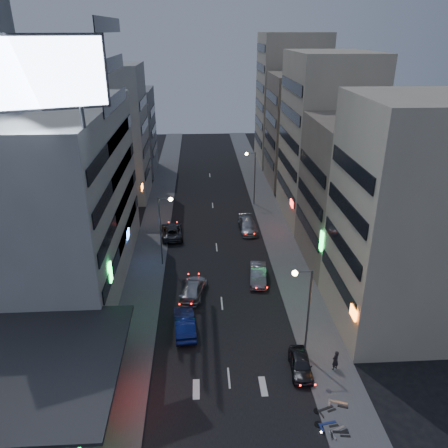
{
  "coord_description": "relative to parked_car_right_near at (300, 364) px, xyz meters",
  "views": [
    {
      "loc": [
        -1.87,
        -21.62,
        24.38
      ],
      "look_at": [
        0.61,
        20.79,
        5.43
      ],
      "focal_mm": 35.0,
      "sensor_mm": 36.0,
      "label": 1
    }
  ],
  "objects": [
    {
      "name": "road_car_blue",
      "position": [
        -9.1,
        5.51,
        0.15
      ],
      "size": [
        2.17,
        5.13,
        1.65
      ],
      "primitive_type": "imported",
      "rotation": [
        0.0,
        0.0,
        3.23
      ],
      "color": "navy",
      "rests_on": "ground"
    },
    {
      "name": "sidewalk_left",
      "position": [
        -13.6,
        25.56,
        -0.62
      ],
      "size": [
        4.0,
        120.0,
        0.12
      ],
      "primitive_type": "cube",
      "color": "#4C4C4F",
      "rests_on": "ground"
    },
    {
      "name": "white_building",
      "position": [
        -22.6,
        15.56,
        8.32
      ],
      "size": [
        14.0,
        24.0,
        18.0
      ],
      "primitive_type": "cube",
      "color": "#AAAAA5",
      "rests_on": "ground"
    },
    {
      "name": "far_right_a",
      "position": [
        9.9,
        45.56,
        8.32
      ],
      "size": [
        11.0,
        12.0,
        18.0
      ],
      "primitive_type": "cube",
      "color": "gray",
      "rests_on": "ground"
    },
    {
      "name": "street_lamp_left",
      "position": [
        -11.5,
        17.56,
        4.69
      ],
      "size": [
        1.6,
        0.44,
        8.02
      ],
      "color": "#595B60",
      "rests_on": "sidewalk_left"
    },
    {
      "name": "scooter_silver_b",
      "position": [
        2.68,
        -3.51,
        0.06
      ],
      "size": [
        1.33,
        2.12,
        1.23
      ],
      "primitive_type": null,
      "rotation": [
        0.0,
        0.0,
        1.22
      ],
      "color": "#ABAEB3",
      "rests_on": "sidewalk_right"
    },
    {
      "name": "street_lamp_right_near",
      "position": [
        0.3,
        1.56,
        4.69
      ],
      "size": [
        1.6,
        0.44,
        8.02
      ],
      "color": "#595B60",
      "rests_on": "sidewalk_right"
    },
    {
      "name": "shophouse_mid",
      "position": [
        9.9,
        17.56,
        7.32
      ],
      "size": [
        11.0,
        12.0,
        16.0
      ],
      "primitive_type": "cube",
      "color": "gray",
      "rests_on": "ground"
    },
    {
      "name": "scooter_silver_a",
      "position": [
        1.78,
        -5.33,
        0.0
      ],
      "size": [
        1.23,
        1.92,
        1.12
      ],
      "primitive_type": null,
      "rotation": [
        0.0,
        0.0,
        1.95
      ],
      "color": "#BABBC2",
      "rests_on": "sidewalk_right"
    },
    {
      "name": "shophouse_near",
      "position": [
        9.4,
        6.06,
        9.32
      ],
      "size": [
        10.0,
        11.0,
        20.0
      ],
      "primitive_type": "cube",
      "color": "#BEB095",
      "rests_on": "ground"
    },
    {
      "name": "road_car_silver",
      "position": [
        -8.34,
        11.22,
        0.08
      ],
      "size": [
        3.12,
        5.54,
        1.51
      ],
      "primitive_type": "imported",
      "rotation": [
        0.0,
        0.0,
        2.94
      ],
      "color": "#A5A7AD",
      "rests_on": "ground"
    },
    {
      "name": "food_court",
      "position": [
        -19.5,
        -2.44,
        1.31
      ],
      "size": [
        11.0,
        13.0,
        3.88
      ],
      "color": "#BEB095",
      "rests_on": "ground"
    },
    {
      "name": "sidewalk_right",
      "position": [
        2.4,
        25.56,
        -0.62
      ],
      "size": [
        4.0,
        120.0,
        0.12
      ],
      "primitive_type": "cube",
      "color": "#4C4C4F",
      "rests_on": "ground"
    },
    {
      "name": "scooter_blue",
      "position": [
        1.35,
        -4.92,
        0.01
      ],
      "size": [
        0.9,
        1.93,
        1.13
      ],
      "primitive_type": null,
      "rotation": [
        0.0,
        0.0,
        1.73
      ],
      "color": "navy",
      "rests_on": "sidewalk_right"
    },
    {
      "name": "scooter_black_a",
      "position": [
        1.99,
        -5.85,
        0.0
      ],
      "size": [
        0.84,
        1.9,
        1.12
      ],
      "primitive_type": null,
      "rotation": [
        0.0,
        0.0,
        1.44
      ],
      "color": "black",
      "rests_on": "sidewalk_right"
    },
    {
      "name": "shophouse_far",
      "position": [
        9.4,
        30.56,
        10.32
      ],
      "size": [
        10.0,
        14.0,
        22.0
      ],
      "primitive_type": "cube",
      "color": "#BEB095",
      "rests_on": "ground"
    },
    {
      "name": "parked_car_right_far",
      "position": [
        -1.3,
        26.12,
        0.1
      ],
      "size": [
        2.45,
        5.45,
        1.55
      ],
      "primitive_type": "imported",
      "rotation": [
        0.0,
        0.0,
        0.05
      ],
      "color": "#A2A5AA",
      "rests_on": "ground"
    },
    {
      "name": "parked_car_right_near",
      "position": [
        0.0,
        0.0,
        0.0
      ],
      "size": [
        1.84,
        4.07,
        1.36
      ],
      "primitive_type": "imported",
      "rotation": [
        0.0,
        0.0,
        -0.06
      ],
      "color": "#2A2A30",
      "rests_on": "ground"
    },
    {
      "name": "street_lamp_right_far",
      "position": [
        0.3,
        35.56,
        4.69
      ],
      "size": [
        1.6,
        0.44,
        8.02
      ],
      "color": "#595B60",
      "rests_on": "sidewalk_right"
    },
    {
      "name": "far_left_b",
      "position": [
        -21.6,
        53.56,
        6.82
      ],
      "size": [
        12.0,
        10.0,
        15.0
      ],
      "primitive_type": "cube",
      "color": "gray",
      "rests_on": "ground"
    },
    {
      "name": "parked_car_right_mid",
      "position": [
        -1.55,
        13.52,
        0.1
      ],
      "size": [
        2.2,
        4.89,
        1.56
      ],
      "primitive_type": "imported",
      "rotation": [
        0.0,
        0.0,
        -0.12
      ],
      "color": "gray",
      "rests_on": "ground"
    },
    {
      "name": "far_left_a",
      "position": [
        -21.1,
        40.56,
        9.32
      ],
      "size": [
        11.0,
        10.0,
        20.0
      ],
      "primitive_type": "cube",
      "color": "#AAAAA5",
      "rests_on": "ground"
    },
    {
      "name": "person",
      "position": [
        2.7,
        -0.08,
        0.3
      ],
      "size": [
        0.75,
        0.67,
        1.72
      ],
      "primitive_type": "imported",
      "rotation": [
        0.0,
        0.0,
        3.67
      ],
      "color": "black",
      "rests_on": "sidewalk_right"
    },
    {
      "name": "ground",
      "position": [
        -5.6,
        -4.44,
        -0.68
      ],
      "size": [
        180.0,
        180.0,
        0.0
      ],
      "primitive_type": "plane",
      "color": "black",
      "rests_on": "ground"
    },
    {
      "name": "parked_car_left",
      "position": [
        -11.2,
        24.91,
        0.1
      ],
      "size": [
        3.04,
        5.79,
        1.55
      ],
      "primitive_type": "imported",
      "rotation": [
        0.0,
        0.0,
        3.23
      ],
      "color": "#29292E",
      "rests_on": "ground"
    },
    {
      "name": "scooter_black_b",
      "position": [
        1.51,
        -3.6,
        0.0
      ],
      "size": [
        1.18,
        1.93,
        1.12
      ],
      "primitive_type": null,
      "rotation": [
        0.0,
        0.0,
        1.9
      ],
      "color": "black",
      "rests_on": "sidewalk_right"
    },
    {
      "name": "far_right_b",
      "position": [
        10.4,
        59.56,
        11.32
      ],
      "size": [
        12.0,
        12.0,
        24.0
      ],
      "primitive_type": "cube",
      "color": "#BEB095",
      "rests_on": "ground"
    },
    {
      "name": "billboard",
      "position": [
        -18.59,
        5.53,
        20.98
      ],
      "size": [
        9.52,
        3.75,
        6.2
      ],
      "rotation": [
        0.0,
        0.0,
        0.35
      ],
      "color": "#595B60",
      "rests_on": "white_building"
    }
  ]
}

